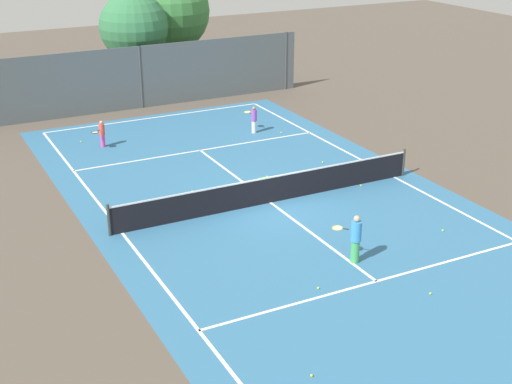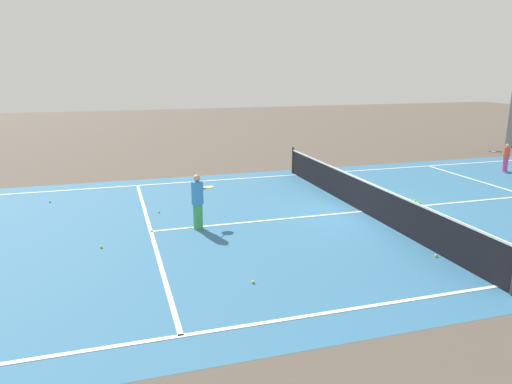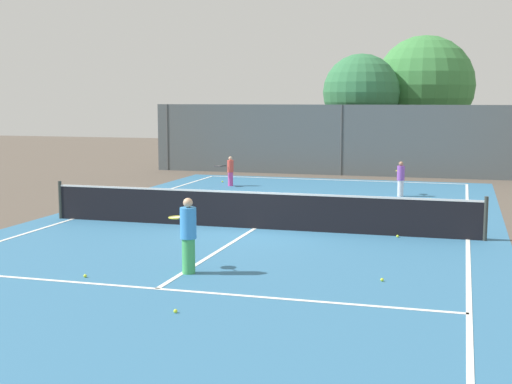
% 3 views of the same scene
% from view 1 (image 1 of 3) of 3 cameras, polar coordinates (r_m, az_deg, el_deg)
% --- Properties ---
extents(ground_plane, '(80.00, 80.00, 0.00)m').
position_cam_1_polar(ground_plane, '(25.81, 1.15, -0.85)').
color(ground_plane, brown).
extents(court_surface, '(13.00, 25.00, 0.01)m').
position_cam_1_polar(court_surface, '(25.81, 1.15, -0.84)').
color(court_surface, teal).
rests_on(court_surface, ground_plane).
extents(tennis_net, '(11.90, 0.10, 1.10)m').
position_cam_1_polar(tennis_net, '(25.61, 1.16, 0.20)').
color(tennis_net, '#333833').
rests_on(tennis_net, ground_plane).
extents(perimeter_fence, '(18.00, 0.12, 3.20)m').
position_cam_1_polar(perimeter_fence, '(37.62, -9.11, 8.96)').
color(perimeter_fence, '#515B60').
rests_on(perimeter_fence, ground_plane).
extents(tree_0, '(3.65, 3.65, 5.59)m').
position_cam_1_polar(tree_0, '(39.50, -9.65, 12.74)').
color(tree_0, brown).
rests_on(tree_0, ground_plane).
extents(tree_1, '(4.94, 4.94, 6.59)m').
position_cam_1_polar(tree_1, '(42.69, -7.09, 14.10)').
color(tree_1, brown).
rests_on(tree_1, ground_plane).
extents(player_0, '(0.39, 0.85, 1.25)m').
position_cam_1_polar(player_0, '(33.32, -0.19, 5.80)').
color(player_0, silver).
rests_on(player_0, ground_plane).
extents(player_1, '(0.81, 0.78, 1.53)m').
position_cam_1_polar(player_1, '(21.59, 7.86, -3.65)').
color(player_1, '#3FA559').
rests_on(player_1, ground_plane).
extents(player_2, '(0.75, 0.71, 1.18)m').
position_cam_1_polar(player_2, '(32.07, -12.12, 4.56)').
color(player_2, '#D14799').
rests_on(player_2, ground_plane).
extents(ball_crate, '(0.41, 0.38, 0.43)m').
position_cam_1_polar(ball_crate, '(27.09, 0.77, 0.73)').
color(ball_crate, green).
rests_on(ball_crate, ground_plane).
extents(tennis_ball_0, '(0.07, 0.07, 0.07)m').
position_cam_1_polar(tennis_ball_0, '(27.53, 8.31, 0.52)').
color(tennis_ball_0, '#CCE533').
rests_on(tennis_ball_0, ground_plane).
extents(tennis_ball_1, '(0.07, 0.07, 0.07)m').
position_cam_1_polar(tennis_ball_1, '(20.39, 4.95, -7.59)').
color(tennis_ball_1, '#CCE533').
rests_on(tennis_ball_1, ground_plane).
extents(tennis_ball_2, '(0.07, 0.07, 0.07)m').
position_cam_1_polar(tennis_ball_2, '(24.41, 14.57, -2.96)').
color(tennis_ball_2, '#CCE533').
rests_on(tennis_ball_2, ground_plane).
extents(tennis_ball_3, '(0.07, 0.07, 0.07)m').
position_cam_1_polar(tennis_ball_3, '(17.05, 4.43, -14.29)').
color(tennis_ball_3, '#CCE533').
rests_on(tennis_ball_3, ground_plane).
extents(tennis_ball_4, '(0.07, 0.07, 0.07)m').
position_cam_1_polar(tennis_ball_4, '(33.10, -13.69, 3.90)').
color(tennis_ball_4, '#CCE533').
rests_on(tennis_ball_4, ground_plane).
extents(tennis_ball_5, '(0.07, 0.07, 0.07)m').
position_cam_1_polar(tennis_ball_5, '(29.76, 5.31, 2.36)').
color(tennis_ball_5, '#CCE533').
rests_on(tennis_ball_5, ground_plane).
extents(tennis_ball_6, '(0.07, 0.07, 0.07)m').
position_cam_1_polar(tennis_ball_6, '(20.62, 13.65, -7.82)').
color(tennis_ball_6, '#CCE533').
rests_on(tennis_ball_6, ground_plane).
extents(tennis_ball_7, '(0.07, 0.07, 0.07)m').
position_cam_1_polar(tennis_ball_7, '(33.43, 2.02, 4.73)').
color(tennis_ball_7, '#CCE533').
rests_on(tennis_ball_7, ground_plane).
extents(tennis_ball_8, '(0.07, 0.07, 0.07)m').
position_cam_1_polar(tennis_ball_8, '(26.80, -5.08, 0.05)').
color(tennis_ball_8, '#CCE533').
rests_on(tennis_ball_8, ground_plane).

